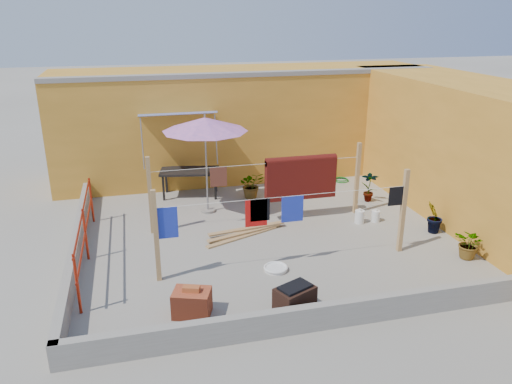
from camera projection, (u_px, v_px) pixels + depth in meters
ground at (267, 236)px, 11.26m from camera, size 80.00×80.00×0.00m
wall_back at (243, 122)px, 15.10m from camera, size 11.00×3.27×3.21m
wall_right at (478, 152)px, 11.90m from camera, size 2.40×9.00×3.20m
parapet_front at (327, 315)px, 7.92m from camera, size 8.30×0.16×0.44m
parapet_left at (76, 246)px, 10.25m from camera, size 0.16×7.30×0.44m
red_railing at (85, 227)px, 9.95m from camera, size 0.05×4.20×1.10m
clothesline_rig at (295, 183)px, 11.61m from camera, size 5.09×2.35×1.80m
patio_umbrella at (205, 125)px, 11.85m from camera, size 2.23×2.23×2.48m
outdoor_table at (190, 173)px, 13.47m from camera, size 1.69×1.07×0.74m
brick_stack at (192, 303)px, 8.25m from camera, size 0.72×0.62×0.53m
lumber_pile at (245, 233)px, 11.27m from camera, size 1.95×0.85×0.12m
brazier at (295, 301)px, 8.21m from camera, size 0.75×0.64×0.57m
white_basin at (276, 268)px, 9.74m from camera, size 0.48×0.48×0.08m
water_jug_a at (360, 217)px, 11.89m from camera, size 0.23×0.23×0.36m
water_jug_b at (376, 216)px, 11.97m from camera, size 0.20×0.20×0.32m
green_hose at (341, 180)px, 14.89m from camera, size 0.46×0.46×0.07m
plant_back_a at (252, 185)px, 13.43m from camera, size 0.66×0.58×0.74m
plant_back_b at (323, 172)px, 14.65m from camera, size 0.48×0.48×0.66m
plant_right_a at (369, 186)px, 13.16m from camera, size 0.53×0.48×0.84m
plant_right_b at (434, 217)px, 11.26m from camera, size 0.54×0.54×0.77m
plant_right_c at (470, 244)px, 10.11m from camera, size 0.71×0.74×0.65m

